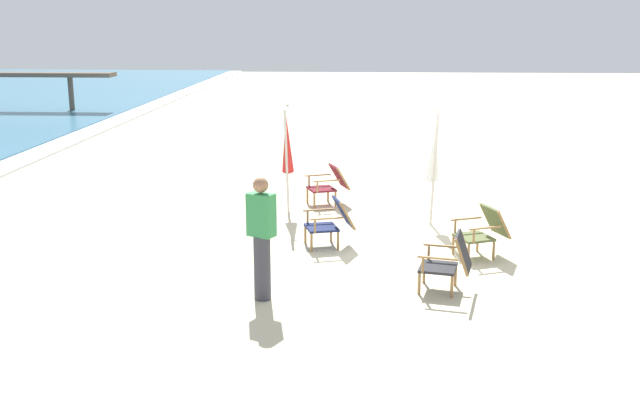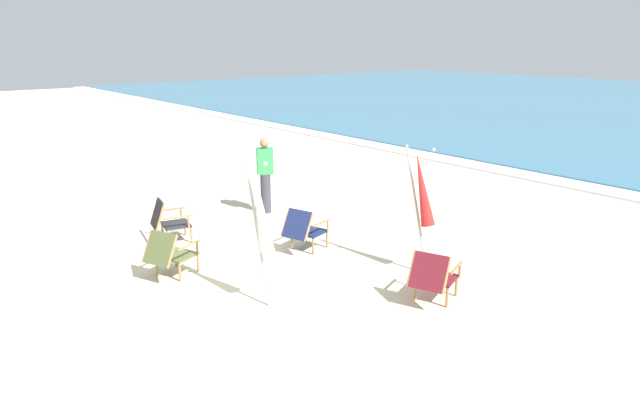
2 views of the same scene
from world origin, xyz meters
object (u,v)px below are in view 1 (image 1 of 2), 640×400
Objects in this scene: beach_chair_back_right at (449,260)px; person_near_chairs at (262,237)px; beach_chair_front_left at (332,221)px; umbrella_furled_white at (434,150)px; umbrella_furled_red at (287,144)px; beach_chair_mid_center at (484,230)px; beach_chair_front_right at (330,183)px.

beach_chair_back_right is 2.53m from person_near_chairs.
umbrella_furled_white is (1.26, -1.72, 0.94)m from beach_chair_front_left.
beach_chair_front_left is at bearing -154.53° from umbrella_furled_red.
beach_chair_mid_center is (1.56, -0.69, -0.01)m from beach_chair_back_right.
umbrella_furled_white reaches higher than beach_chair_front_right.
umbrella_furled_red is 1.26× the size of person_near_chairs.
beach_chair_front_right is 0.45× the size of umbrella_furled_red.
beach_chair_front_right is (2.80, 0.16, -0.00)m from beach_chair_front_left.
umbrella_furled_red is 0.99× the size of umbrella_furled_white.
person_near_chairs reaches higher than beach_chair_front_left.
beach_chair_back_right is at bearing -146.38° from umbrella_furled_red.
beach_chair_back_right is at bearing 178.98° from umbrella_furled_white.
person_near_chairs is at bearing 172.93° from beach_chair_front_right.
beach_chair_back_right is 5.09m from beach_chair_front_right.
beach_chair_back_right is 0.40× the size of umbrella_furled_red.
person_near_chairs is at bearing 145.44° from umbrella_furled_white.
umbrella_furled_red is (2.28, 3.25, 0.92)m from beach_chair_mid_center.
beach_chair_front_left is (1.96, 1.66, -0.01)m from beach_chair_back_right.
beach_chair_front_left is 2.28m from umbrella_furled_red.
beach_chair_front_left is 0.43× the size of umbrella_furled_red.
beach_chair_mid_center is (-3.19, -2.51, 0.00)m from beach_chair_front_right.
umbrella_furled_white is (-1.53, -1.88, 0.94)m from beach_chair_front_right.
beach_chair_front_right is at bearing 20.91° from beach_chair_back_right.
umbrella_furled_white is at bearing -53.72° from beach_chair_front_left.
beach_chair_back_right is at bearing -139.76° from beach_chair_front_left.
person_near_chairs is (-2.40, 0.80, 0.42)m from beach_chair_front_left.
beach_chair_mid_center is 0.44× the size of umbrella_furled_red.
beach_chair_front_left is 0.54× the size of person_near_chairs.
beach_chair_mid_center is 2.01m from umbrella_furled_white.
beach_chair_front_right is at bearing 38.15° from beach_chair_mid_center.
beach_chair_front_right is 0.56× the size of person_near_chairs.
umbrella_furled_red is at bearing 25.47° from beach_chair_front_left.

